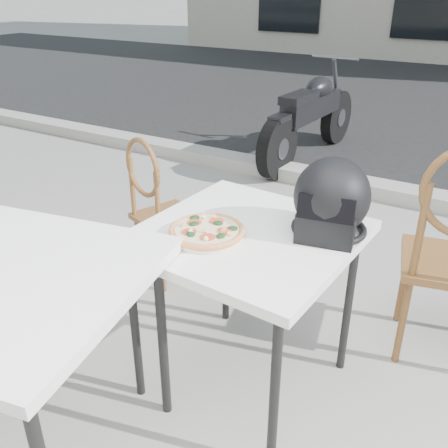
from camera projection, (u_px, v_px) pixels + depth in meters
The scene contains 8 objects.
curb at pixel (445, 202), 4.10m from camera, with size 30.00×0.25×0.12m, color #9A9790.
cafe_table_main at pixel (247, 247), 2.06m from camera, with size 0.89×0.89×0.79m.
plate at pixel (207, 235), 1.99m from camera, with size 0.38×0.38×0.02m.
pizza at pixel (207, 230), 1.98m from camera, with size 0.33×0.33×0.04m.
helmet at pixel (331, 201), 1.96m from camera, with size 0.36×0.37×0.31m.
cafe_table_side at pixel (11, 294), 1.68m from camera, with size 1.03×1.03×0.84m.
cafe_chair_side at pixel (158, 203), 2.97m from camera, with size 0.46×0.46×0.93m.
motorcycle at pixel (311, 118), 5.09m from camera, with size 0.51×1.97×0.98m.
Camera 1 is at (0.34, -1.16, 1.72)m, focal length 40.00 mm.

